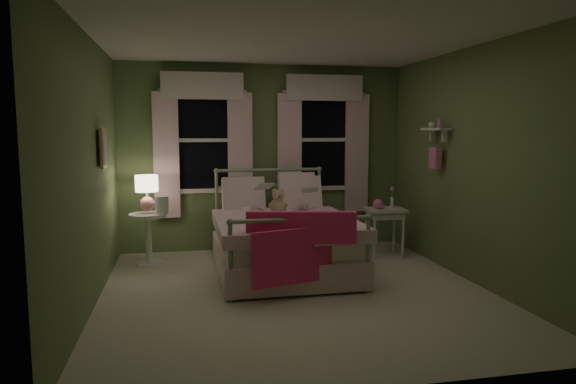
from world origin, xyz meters
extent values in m
plane|color=beige|center=(0.00, 0.00, 0.00)|extent=(4.20, 4.20, 0.00)
plane|color=white|center=(0.00, 0.00, 2.60)|extent=(4.20, 4.20, 0.00)
plane|color=#6B834F|center=(0.00, 2.10, 1.30)|extent=(4.00, 0.00, 4.00)
plane|color=#6B834F|center=(0.00, -2.10, 1.30)|extent=(4.00, 0.00, 4.00)
plane|color=#6B834F|center=(-2.00, 0.00, 1.30)|extent=(0.00, 4.20, 4.20)
plane|color=#6B834F|center=(2.00, 0.00, 1.30)|extent=(0.00, 4.20, 4.20)
cube|color=white|center=(0.01, 0.79, 0.42)|extent=(1.44, 1.94, 0.26)
cube|color=white|center=(0.01, 0.79, 0.18)|extent=(1.54, 2.02, 0.30)
cube|color=white|center=(0.01, 0.64, 0.60)|extent=(1.58, 1.75, 0.14)
cylinder|color=#9EB793|center=(-0.68, 0.79, 0.30)|extent=(0.04, 1.90, 0.04)
cylinder|color=#9EB793|center=(0.70, 0.79, 0.30)|extent=(0.04, 1.90, 0.04)
cylinder|color=#9EB793|center=(-0.70, 1.76, 0.57)|extent=(0.04, 0.04, 1.15)
cylinder|color=#9EB793|center=(0.72, 1.76, 0.57)|extent=(0.04, 0.04, 1.15)
sphere|color=#9EB793|center=(-0.70, 1.76, 1.15)|extent=(0.07, 0.07, 0.07)
sphere|color=#9EB793|center=(0.72, 1.76, 1.15)|extent=(0.07, 0.07, 0.07)
cylinder|color=#9EB793|center=(0.01, 1.76, 1.15)|extent=(1.42, 0.04, 0.04)
cylinder|color=#9EB793|center=(0.01, 1.76, 0.93)|extent=(1.38, 0.03, 0.03)
cylinder|color=#9EB793|center=(-0.70, -0.18, 0.40)|extent=(0.04, 0.04, 0.80)
cylinder|color=#9EB793|center=(0.72, -0.18, 0.40)|extent=(0.04, 0.04, 0.80)
sphere|color=#9EB793|center=(-0.70, -0.18, 0.80)|extent=(0.07, 0.07, 0.07)
sphere|color=#9EB793|center=(0.72, -0.18, 0.80)|extent=(0.07, 0.07, 0.07)
cylinder|color=#9EB793|center=(0.01, -0.18, 0.80)|extent=(1.42, 0.04, 0.04)
cube|color=white|center=(-0.37, 1.49, 0.80)|extent=(0.55, 0.32, 0.57)
cube|color=white|center=(0.39, 1.49, 0.80)|extent=(0.55, 0.32, 0.57)
cube|color=white|center=(0.34, 1.49, 0.88)|extent=(0.48, 0.30, 0.51)
cube|color=#FE3174|center=(0.01, -0.18, 0.72)|extent=(1.10, 0.32, 0.32)
cube|color=#FF3174|center=(0.01, -0.25, 0.45)|extent=(1.07, 0.33, 0.55)
imported|color=#F7D1DD|center=(-0.27, 1.24, 0.97)|extent=(0.33, 0.26, 0.79)
imported|color=#F7D1DD|center=(0.29, 1.24, 0.93)|extent=(0.41, 0.35, 0.72)
imported|color=beige|center=(-0.27, 0.99, 0.96)|extent=(0.21, 0.14, 0.26)
imported|color=beige|center=(0.29, 0.99, 0.92)|extent=(0.22, 0.15, 0.26)
sphere|color=tan|center=(0.01, 1.09, 0.75)|extent=(0.20, 0.20, 0.20)
sphere|color=tan|center=(0.01, 1.07, 0.89)|extent=(0.14, 0.14, 0.14)
sphere|color=tan|center=(-0.04, 1.07, 0.95)|extent=(0.06, 0.06, 0.06)
sphere|color=tan|center=(0.05, 1.07, 0.95)|extent=(0.06, 0.06, 0.06)
sphere|color=tan|center=(-0.07, 1.06, 0.77)|extent=(0.08, 0.08, 0.08)
sphere|color=tan|center=(0.09, 1.06, 0.77)|extent=(0.08, 0.08, 0.08)
sphere|color=#8C6B51|center=(0.01, 1.02, 0.89)|extent=(0.05, 0.05, 0.05)
cylinder|color=white|center=(-1.58, 1.47, 0.63)|extent=(0.46, 0.46, 0.04)
cylinder|color=white|center=(-1.58, 1.47, 0.32)|extent=(0.08, 0.08, 0.60)
cylinder|color=white|center=(-1.58, 1.47, 0.01)|extent=(0.34, 0.34, 0.03)
sphere|color=pink|center=(-1.58, 1.47, 0.77)|extent=(0.19, 0.19, 0.19)
cylinder|color=pink|center=(-1.58, 1.47, 0.89)|extent=(0.03, 0.03, 0.11)
cylinder|color=#FFEAC6|center=(-1.58, 1.47, 1.03)|extent=(0.28, 0.28, 0.20)
imported|color=beige|center=(-1.48, 1.39, 0.66)|extent=(0.20, 0.25, 0.02)
cube|color=white|center=(1.50, 1.28, 0.63)|extent=(0.50, 0.40, 0.04)
cube|color=white|center=(1.50, 1.28, 0.56)|extent=(0.44, 0.34, 0.08)
cylinder|color=white|center=(1.30, 1.13, 0.31)|extent=(0.04, 0.04, 0.60)
cylinder|color=white|center=(1.70, 1.13, 0.31)|extent=(0.04, 0.04, 0.60)
cylinder|color=white|center=(1.30, 1.43, 0.31)|extent=(0.04, 0.04, 0.60)
cylinder|color=white|center=(1.70, 1.43, 0.31)|extent=(0.04, 0.04, 0.60)
sphere|color=pink|center=(1.40, 1.28, 0.71)|extent=(0.14, 0.14, 0.14)
cube|color=pink|center=(1.40, 1.19, 0.69)|extent=(0.10, 0.05, 0.04)
cylinder|color=white|center=(1.62, 1.33, 0.72)|extent=(0.05, 0.05, 0.14)
cylinder|color=#4C7F3F|center=(1.62, 1.33, 0.83)|extent=(0.01, 0.01, 0.12)
sphere|color=pink|center=(1.62, 1.33, 0.90)|extent=(0.06, 0.06, 0.06)
cube|color=black|center=(-0.85, 2.08, 1.55)|extent=(0.76, 0.02, 1.35)
cube|color=white|center=(-0.85, 2.06, 2.25)|extent=(0.84, 0.05, 0.06)
cube|color=white|center=(-0.85, 2.06, 0.85)|extent=(0.84, 0.05, 0.06)
cube|color=white|center=(-1.25, 2.06, 1.55)|extent=(0.06, 0.05, 1.40)
cube|color=white|center=(-0.45, 2.06, 1.55)|extent=(0.06, 0.05, 1.40)
cube|color=white|center=(-0.85, 2.06, 1.55)|extent=(0.76, 0.04, 0.05)
cube|color=white|center=(-1.35, 2.02, 1.35)|extent=(0.34, 0.06, 1.70)
cube|color=white|center=(-0.35, 2.02, 1.35)|extent=(0.34, 0.06, 1.70)
cube|color=white|center=(-0.85, 2.00, 2.28)|extent=(1.10, 0.08, 0.36)
cylinder|color=white|center=(-0.85, 2.04, 2.22)|extent=(1.20, 0.03, 0.03)
cube|color=black|center=(0.85, 2.08, 1.55)|extent=(0.76, 0.02, 1.35)
cube|color=white|center=(0.85, 2.06, 2.25)|extent=(0.84, 0.05, 0.06)
cube|color=white|center=(0.85, 2.06, 0.85)|extent=(0.84, 0.05, 0.06)
cube|color=white|center=(0.45, 2.06, 1.55)|extent=(0.06, 0.05, 1.40)
cube|color=white|center=(1.25, 2.06, 1.55)|extent=(0.06, 0.05, 1.40)
cube|color=white|center=(0.85, 2.06, 1.55)|extent=(0.76, 0.04, 0.05)
cube|color=white|center=(0.35, 2.02, 1.35)|extent=(0.34, 0.06, 1.70)
cube|color=silver|center=(1.35, 2.02, 1.35)|extent=(0.34, 0.06, 1.70)
cube|color=white|center=(0.85, 2.00, 2.28)|extent=(1.10, 0.08, 0.36)
cylinder|color=white|center=(0.85, 2.04, 2.22)|extent=(1.20, 0.03, 0.03)
cube|color=white|center=(1.89, 0.70, 1.70)|extent=(0.15, 0.50, 0.03)
cube|color=white|center=(1.93, 0.55, 1.62)|extent=(0.06, 0.03, 0.14)
cube|color=white|center=(1.93, 0.85, 1.62)|extent=(0.06, 0.03, 0.14)
cylinder|color=pink|center=(1.89, 0.60, 1.77)|extent=(0.06, 0.06, 0.10)
sphere|color=white|center=(1.89, 0.80, 1.75)|extent=(0.08, 0.08, 0.08)
cube|color=pink|center=(1.90, 0.70, 1.35)|extent=(0.08, 0.18, 0.26)
cube|color=beige|center=(-1.95, 0.60, 1.50)|extent=(0.03, 0.32, 0.42)
cube|color=silver|center=(-1.94, 0.60, 1.50)|extent=(0.01, 0.25, 0.34)
camera|label=1|loc=(-1.14, -5.09, 1.68)|focal=32.00mm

